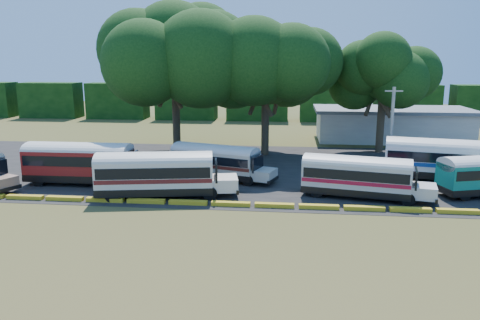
# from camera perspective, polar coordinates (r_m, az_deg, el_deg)

# --- Properties ---
(ground) EXTENTS (160.00, 160.00, 0.00)m
(ground) POSITION_cam_1_polar(r_m,az_deg,el_deg) (31.68, -4.06, -6.08)
(ground) COLOR #3A4517
(ground) RESTS_ON ground
(asphalt_strip) EXTENTS (64.00, 24.00, 0.02)m
(asphalt_strip) POSITION_cam_1_polar(r_m,az_deg,el_deg) (42.98, 0.07, -1.14)
(asphalt_strip) COLOR black
(asphalt_strip) RESTS_ON ground
(curb) EXTENTS (53.70, 0.45, 0.30)m
(curb) POSITION_cam_1_polar(r_m,az_deg,el_deg) (32.57, -3.76, -5.29)
(curb) COLOR gold
(curb) RESTS_ON ground
(terminal_building) EXTENTS (19.00, 9.00, 4.00)m
(terminal_building) POSITION_cam_1_polar(r_m,az_deg,el_deg) (61.41, 17.96, 4.21)
(terminal_building) COLOR beige
(terminal_building) RESTS_ON ground
(treeline_backdrop) EXTENTS (130.00, 4.00, 6.00)m
(treeline_backdrop) POSITION_cam_1_polar(r_m,az_deg,el_deg) (78.09, 2.16, 7.08)
(treeline_backdrop) COLOR black
(treeline_backdrop) RESTS_ON ground
(bus_red) EXTENTS (10.36, 2.65, 3.40)m
(bus_red) POSITION_cam_1_polar(r_m,az_deg,el_deg) (39.66, -18.73, -0.05)
(bus_red) COLOR black
(bus_red) RESTS_ON ground
(bus_cream_west) EXTENTS (10.52, 4.31, 3.37)m
(bus_cream_west) POSITION_cam_1_polar(r_m,az_deg,el_deg) (34.48, -9.96, -1.44)
(bus_cream_west) COLOR black
(bus_cream_west) RESTS_ON ground
(bus_cream_east) EXTENTS (9.23, 4.95, 2.96)m
(bus_cream_east) POSITION_cam_1_polar(r_m,az_deg,el_deg) (39.17, -2.83, 0.02)
(bus_cream_east) COLOR black
(bus_cream_east) RESTS_ON ground
(bus_white_red) EXTENTS (9.63, 4.21, 3.08)m
(bus_white_red) POSITION_cam_1_polar(r_m,az_deg,el_deg) (34.93, 14.31, -1.74)
(bus_white_red) COLOR black
(bus_white_red) RESTS_ON ground
(bus_white_blue) EXTENTS (11.08, 4.80, 3.54)m
(bus_white_blue) POSITION_cam_1_polar(r_m,az_deg,el_deg) (41.88, 23.62, 0.26)
(bus_white_blue) COLOR black
(bus_white_blue) RESTS_ON ground
(tree_west) EXTENTS (12.58, 12.58, 15.80)m
(tree_west) POSITION_cam_1_polar(r_m,az_deg,el_deg) (49.48, -8.02, 13.49)
(tree_west) COLOR #332819
(tree_west) RESTS_ON ground
(tree_center) EXTENTS (11.47, 11.47, 13.70)m
(tree_center) POSITION_cam_1_polar(r_m,az_deg,el_deg) (48.71, 3.17, 11.64)
(tree_center) COLOR #332819
(tree_center) RESTS_ON ground
(tree_east) EXTENTS (8.74, 8.74, 12.13)m
(tree_east) POSITION_cam_1_polar(r_m,az_deg,el_deg) (52.31, 17.15, 10.50)
(tree_east) COLOR #332819
(tree_east) RESTS_ON ground
(utility_pole) EXTENTS (1.60, 0.30, 7.46)m
(utility_pole) POSITION_cam_1_polar(r_m,az_deg,el_deg) (45.50, 17.99, 3.92)
(utility_pole) COLOR gray
(utility_pole) RESTS_ON ground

